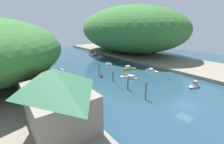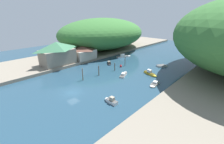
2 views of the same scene
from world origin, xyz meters
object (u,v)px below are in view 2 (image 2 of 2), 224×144
Objects in this scene: boathouse_shed at (83,52)px; person_on_quay at (87,57)px; boat_near_quay at (124,74)px; boat_navy_launch at (111,101)px; boat_far_upstream at (162,66)px; boat_mid_channel at (150,73)px; boat_moored_right at (196,58)px; waterfront_building at (57,53)px; person_by_boathouse at (83,58)px; boat_white_cruiser at (109,63)px; channel_buoy_near at (121,66)px; boat_cabin_cruiser at (124,56)px; boat_small_dinghy at (154,84)px.

person_on_quay is at bearing 11.11° from boathouse_shed.
boathouse_shed reaches higher than boat_near_quay.
boat_navy_launch reaches higher than boat_near_quay.
boat_far_upstream is 0.87× the size of boat_mid_channel.
boat_navy_launch reaches higher than boat_far_upstream.
boat_moored_right is 3.21× the size of person_on_quay.
boathouse_shed is 1.69× the size of boat_moored_right.
waterfront_building is 9.89m from person_by_boathouse.
boat_near_quay is at bearing -74.91° from person_by_boathouse.
person_by_boathouse is at bearing -13.21° from boat_white_cruiser.
person_on_quay is 2.19m from person_by_boathouse.
person_on_quay and person_by_boathouse have the same top height.
person_on_quay reaches higher than channel_buoy_near.
boathouse_shed reaches higher than boat_far_upstream.
boat_navy_launch is 32.34m from person_on_quay.
boathouse_shed is at bearing -91.69° from boat_cabin_cruiser.
boathouse_shed is 7.98× the size of channel_buoy_near.
boathouse_shed is (0.48, 10.72, -1.53)m from waterfront_building.
boat_white_cruiser is at bearing 52.67° from waterfront_building.
boat_white_cruiser is (10.86, 4.16, -3.33)m from boathouse_shed.
boat_cabin_cruiser is at bearing -152.93° from boat_far_upstream.
person_by_boathouse reaches higher than boat_small_dinghy.
boat_navy_launch reaches higher than boat_white_cruiser.
boat_moored_right is (33.63, 46.15, -4.74)m from waterfront_building.
boat_moored_right is at bearing -1.67° from boat_navy_launch.
boat_small_dinghy is 22.51m from boat_white_cruiser.
boat_cabin_cruiser reaches higher than boat_near_quay.
boat_small_dinghy is at bearing 120.03° from boat_white_cruiser.
boat_moored_right is 35.97m from boat_small_dinghy.
boat_near_quay reaches higher than boat_far_upstream.
boat_far_upstream is 20.05m from boat_white_cruiser.
boat_navy_launch is 27.21m from boat_white_cruiser.
boat_small_dinghy is at bearing -0.93° from boathouse_shed.
person_on_quay is at bearing 116.89° from boat_moored_right.
channel_buoy_near is 0.68× the size of person_on_quay.
person_by_boathouse is at bearing 119.02° from boat_moored_right.
waterfront_building is 1.31× the size of boathouse_shed.
boat_white_cruiser is 2.18× the size of person_on_quay.
boat_near_quay is (22.27, -0.76, -3.33)m from boathouse_shed.
boat_cabin_cruiser is 16.99m from person_on_quay.
boat_white_cruiser is at bearing -176.37° from channel_buoy_near.
person_by_boathouse is (2.29, -1.78, -1.67)m from boathouse_shed.
waterfront_building is 57.30m from boat_moored_right.
boat_white_cruiser is (-22.01, 4.70, 0.01)m from boat_small_dinghy.
boathouse_shed is 17.43m from channel_buoy_near.
waterfront_building is 25.31m from boat_near_quay.
waterfront_building is 28.46m from boat_cabin_cruiser.
boat_near_quay is at bearing -1.95° from boathouse_shed.
person_on_quay reaches higher than boat_far_upstream.
boat_navy_launch is at bearing -26.26° from boathouse_shed.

